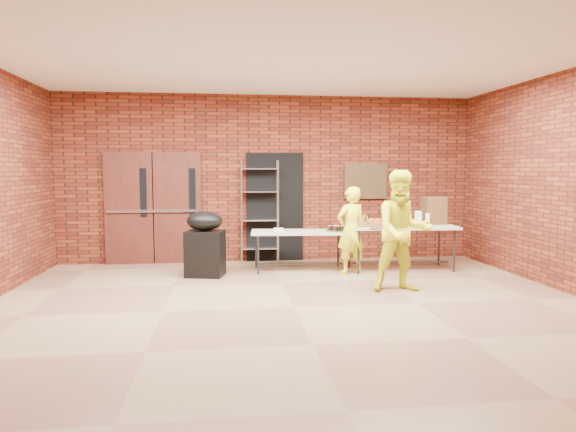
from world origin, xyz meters
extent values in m
cube|color=brown|center=(0.00, 0.00, -0.02)|extent=(8.00, 7.00, 0.04)
cube|color=silver|center=(0.00, 0.00, 3.22)|extent=(8.00, 7.00, 0.04)
cube|color=maroon|center=(0.00, 3.52, 1.60)|extent=(8.00, 0.04, 3.20)
cube|color=maroon|center=(0.00, -3.52, 1.60)|extent=(8.00, 0.04, 3.20)
cube|color=#4D1E16|center=(-2.65, 3.44, 1.05)|extent=(0.88, 0.08, 2.10)
cube|color=#4D1E16|center=(-1.75, 3.44, 1.05)|extent=(0.88, 0.08, 2.10)
cube|color=black|center=(-2.37, 3.39, 1.35)|extent=(0.12, 0.02, 0.90)
cube|color=black|center=(-1.47, 3.39, 1.35)|extent=(0.12, 0.02, 0.90)
cube|color=#ACACB3|center=(-2.20, 3.38, 1.00)|extent=(1.70, 0.04, 0.05)
cube|color=black|center=(0.10, 3.46, 1.05)|extent=(1.10, 0.06, 2.10)
cube|color=#3D2B18|center=(1.90, 3.45, 1.55)|extent=(0.85, 0.04, 0.70)
cube|color=#BAAA8E|center=(0.44, 2.42, 0.68)|extent=(1.75, 0.85, 0.04)
cube|color=#292A2E|center=(0.44, 2.42, 0.11)|extent=(1.51, 0.17, 0.03)
cylinder|color=#292A2E|center=(-0.32, 2.71, 0.33)|extent=(0.03, 0.03, 0.66)
cylinder|color=#292A2E|center=(1.19, 2.71, 0.33)|extent=(0.03, 0.03, 0.66)
cylinder|color=#292A2E|center=(-0.32, 2.14, 0.33)|extent=(0.03, 0.03, 0.66)
cylinder|color=#292A2E|center=(1.19, 2.14, 0.33)|extent=(0.03, 0.03, 0.66)
cube|color=#BAAA8E|center=(2.23, 2.27, 0.77)|extent=(1.97, 0.93, 0.04)
cube|color=#292A2E|center=(2.23, 2.27, 0.13)|extent=(1.70, 0.16, 0.03)
cylinder|color=#292A2E|center=(1.38, 2.59, 0.37)|extent=(0.04, 0.04, 0.74)
cylinder|color=#292A2E|center=(3.08, 2.59, 0.37)|extent=(0.04, 0.04, 0.74)
cylinder|color=#292A2E|center=(1.38, 1.95, 0.37)|extent=(0.04, 0.04, 0.74)
cylinder|color=#292A2E|center=(3.08, 1.95, 0.37)|extent=(0.04, 0.04, 0.74)
cube|color=olive|center=(1.52, 2.25, 0.82)|extent=(0.40, 0.31, 0.06)
cube|color=olive|center=(2.04, 2.31, 0.82)|extent=(0.46, 0.36, 0.07)
cube|color=olive|center=(1.80, 2.07, 0.82)|extent=(0.47, 0.36, 0.07)
cylinder|color=#12461D|center=(1.09, 2.40, 0.71)|extent=(0.39, 0.39, 0.01)
cube|color=silver|center=(0.06, 2.44, 0.73)|extent=(0.16, 0.11, 0.05)
cube|color=#533A1C|center=(2.90, 2.45, 1.03)|extent=(0.38, 0.34, 0.49)
cylinder|color=silver|center=(2.53, 2.18, 0.92)|extent=(0.09, 0.09, 0.26)
cylinder|color=silver|center=(2.66, 2.13, 0.90)|extent=(0.07, 0.07, 0.22)
cylinder|color=silver|center=(2.52, 2.28, 0.92)|extent=(0.09, 0.09, 0.26)
cube|color=black|center=(-1.20, 2.14, 0.38)|extent=(0.69, 0.61, 0.76)
ellipsoid|color=black|center=(-1.20, 2.14, 0.92)|extent=(0.68, 0.62, 0.33)
imported|color=yellow|center=(1.26, 2.04, 0.74)|extent=(0.63, 0.52, 1.49)
imported|color=yellow|center=(1.69, 0.70, 0.88)|extent=(0.89, 0.70, 1.77)
camera|label=1|loc=(-0.88, -6.43, 1.76)|focal=32.00mm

